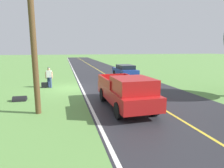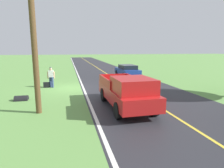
# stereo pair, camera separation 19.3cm
# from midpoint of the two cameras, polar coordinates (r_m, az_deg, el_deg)

# --- Properties ---
(ground_plane) EXTENTS (200.00, 200.00, 0.00)m
(ground_plane) POSITION_cam_midpoint_polar(r_m,az_deg,el_deg) (16.43, -11.36, -1.15)
(ground_plane) COLOR #609347
(road_surface) EXTENTS (7.89, 120.00, 0.00)m
(road_surface) POSITION_cam_midpoint_polar(r_m,az_deg,el_deg) (17.18, 4.38, -0.47)
(road_surface) COLOR #28282D
(road_surface) RESTS_ON ground
(lane_edge_line) EXTENTS (0.16, 117.60, 0.00)m
(lane_edge_line) POSITION_cam_midpoint_polar(r_m,az_deg,el_deg) (16.48, -8.24, -1.01)
(lane_edge_line) COLOR silver
(lane_edge_line) RESTS_ON ground
(lane_centre_line) EXTENTS (0.14, 117.60, 0.00)m
(lane_centre_line) POSITION_cam_midpoint_polar(r_m,az_deg,el_deg) (17.18, 4.38, -0.46)
(lane_centre_line) COLOR gold
(lane_centre_line) RESTS_ON ground
(hitchhiker_walking) EXTENTS (0.62, 0.53, 1.75)m
(hitchhiker_walking) POSITION_cam_midpoint_polar(r_m,az_deg,el_deg) (17.02, -17.32, 2.32)
(hitchhiker_walking) COLOR navy
(hitchhiker_walking) RESTS_ON ground
(suitcase_carried) EXTENTS (0.48, 0.24, 0.46)m
(suitcase_carried) POSITION_cam_midpoint_polar(r_m,az_deg,el_deg) (17.13, -18.61, -0.24)
(suitcase_carried) COLOR black
(suitcase_carried) RESTS_ON ground
(pickup_truck_passing) EXTENTS (2.19, 5.45, 1.82)m
(pickup_truck_passing) POSITION_cam_midpoint_polar(r_m,az_deg,el_deg) (10.44, 5.07, -2.16)
(pickup_truck_passing) COLOR #B21919
(pickup_truck_passing) RESTS_ON ground
(sedan_near_oncoming) EXTENTS (2.01, 4.44, 1.41)m
(sedan_near_oncoming) POSITION_cam_midpoint_polar(r_m,az_deg,el_deg) (22.56, 4.80, 4.04)
(sedan_near_oncoming) COLOR navy
(sedan_near_oncoming) RESTS_ON ground
(utility_pole_roadside) EXTENTS (0.28, 0.28, 8.32)m
(utility_pole_roadside) POSITION_cam_midpoint_polar(r_m,az_deg,el_deg) (10.15, -21.87, 14.96)
(utility_pole_roadside) COLOR brown
(utility_pole_roadside) RESTS_ON ground
(drainage_culvert) EXTENTS (0.80, 0.60, 0.60)m
(drainage_culvert) POSITION_cam_midpoint_polar(r_m,az_deg,el_deg) (13.55, -24.91, -4.38)
(drainage_culvert) COLOR black
(drainage_culvert) RESTS_ON ground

